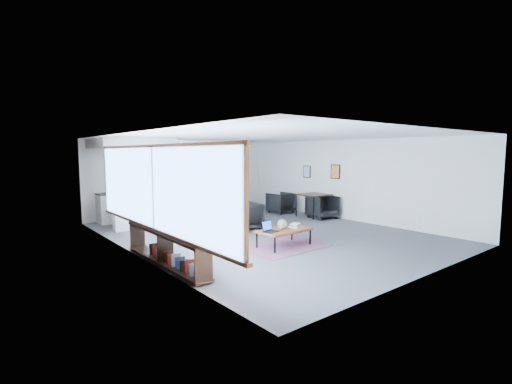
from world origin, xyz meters
TOP-DOWN VIEW (x-y plane):
  - room at (0.00, 0.00)m, footprint 7.02×9.02m
  - window at (-3.46, -0.90)m, footprint 0.10×5.95m
  - console at (-3.30, -1.05)m, footprint 0.35×3.00m
  - kitchenette at (-1.20, 3.71)m, footprint 4.20×1.96m
  - doorway at (2.30, 4.42)m, footprint 1.10×0.12m
  - track_light at (-0.59, 2.20)m, footprint 1.60×0.07m
  - wall_art_lower at (3.47, 0.40)m, footprint 0.03×0.38m
  - wall_art_upper at (3.47, 1.70)m, footprint 0.03×0.34m
  - kilim_rug at (-0.54, -1.42)m, footprint 2.06×1.46m
  - coffee_table at (-0.54, -1.42)m, footprint 1.31×0.75m
  - laptop at (-0.99, -1.41)m, footprint 0.37×0.33m
  - ceramic_pot at (-0.57, -1.39)m, footprint 0.23×0.23m
  - book_stack at (-0.19, -1.41)m, footprint 0.36×0.33m
  - coaster at (-0.40, -1.63)m, footprint 0.13×0.13m
  - armchair_left at (-1.55, 0.46)m, footprint 0.88×0.83m
  - armchair_right at (-0.06, 0.75)m, footprint 0.91×0.87m
  - floor_lamp at (-0.38, 0.94)m, footprint 0.55×0.55m
  - dining_table at (3.00, 0.93)m, footprint 0.96×0.96m
  - dining_chair_near at (3.00, 0.52)m, footprint 0.83×0.79m
  - dining_chair_far at (2.72, 2.27)m, footprint 0.70×0.66m
  - microwave at (-0.00, 4.15)m, footprint 0.51×0.30m

SIDE VIEW (x-z plane):
  - kilim_rug at x=-0.54m, z-range 0.00..0.01m
  - console at x=-3.30m, z-range -0.07..0.73m
  - dining_chair_far at x=2.72m, z-range 0.00..0.70m
  - dining_chair_near at x=3.00m, z-range 0.00..0.73m
  - coffee_table at x=-0.54m, z-range 0.18..0.59m
  - coaster at x=-0.40m, z-range 0.42..0.42m
  - armchair_right at x=-0.06m, z-range 0.00..0.85m
  - armchair_left at x=-1.55m, z-range 0.00..0.85m
  - book_stack at x=-0.19m, z-range 0.41..0.50m
  - laptop at x=-0.99m, z-range 0.37..0.60m
  - ceramic_pot at x=-0.57m, z-range 0.42..0.65m
  - dining_table at x=3.00m, z-range 0.32..1.11m
  - doorway at x=2.30m, z-range 0.00..2.15m
  - microwave at x=0.00m, z-range 0.93..1.27m
  - room at x=0.00m, z-range -0.01..2.61m
  - kitchenette at x=-1.20m, z-range 0.08..2.68m
  - floor_lamp at x=-0.38m, z-range 0.59..2.19m
  - window at x=-3.46m, z-range 0.63..2.29m
  - wall_art_upper at x=3.47m, z-range 1.28..1.72m
  - wall_art_lower at x=3.47m, z-range 1.31..1.79m
  - track_light at x=-0.59m, z-range 2.45..2.60m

